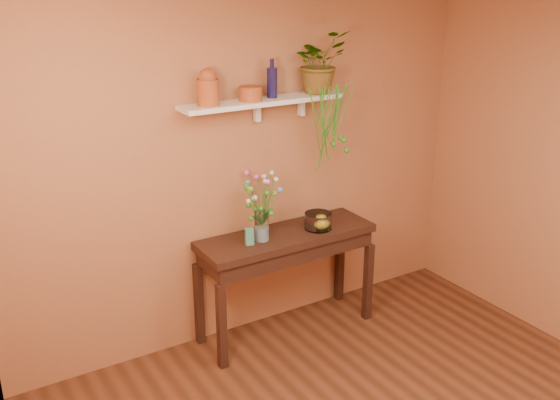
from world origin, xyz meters
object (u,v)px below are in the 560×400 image
at_px(terracotta_jug, 208,88).
at_px(glass_bowl, 318,221).
at_px(sideboard, 287,248).
at_px(blue_bottle, 272,82).
at_px(glass_vase, 262,228).
at_px(bouquet, 260,194).
at_px(spider_plant, 319,62).

bearing_deg(terracotta_jug, glass_bowl, -11.05).
bearing_deg(sideboard, terracotta_jug, 169.26).
relative_size(blue_bottle, glass_bowl, 1.31).
distance_m(blue_bottle, glass_vase, 1.11).
distance_m(sideboard, glass_bowl, 0.33).
xyz_separation_m(glass_vase, glass_bowl, (0.50, -0.04, -0.04)).
height_order(sideboard, bouquet, bouquet).
bearing_deg(bouquet, terracotta_jug, 162.27).
height_order(sideboard, terracotta_jug, terracotta_jug).
relative_size(glass_vase, glass_bowl, 1.07).
bearing_deg(blue_bottle, glass_vase, -140.35).
bearing_deg(glass_vase, terracotta_jug, 159.38).
height_order(spider_plant, bouquet, spider_plant).
distance_m(glass_vase, bouquet, 0.27).
relative_size(terracotta_jug, glass_bowl, 1.18).
distance_m(sideboard, glass_vase, 0.33).
bearing_deg(blue_bottle, glass_bowl, -32.05).
bearing_deg(spider_plant, blue_bottle, 178.96).
relative_size(terracotta_jug, blue_bottle, 0.91).
height_order(terracotta_jug, spider_plant, spider_plant).
relative_size(sideboard, bouquet, 3.13).
relative_size(blue_bottle, glass_vase, 1.22).
bearing_deg(glass_bowl, glass_vase, 175.97).
xyz_separation_m(sideboard, bouquet, (-0.24, 0.00, 0.50)).
distance_m(spider_plant, glass_bowl, 1.25).
relative_size(blue_bottle, bouquet, 0.62).
height_order(spider_plant, glass_vase, spider_plant).
relative_size(terracotta_jug, spider_plant, 0.55).
xyz_separation_m(blue_bottle, glass_vase, (-0.19, -0.16, -1.08)).
xyz_separation_m(terracotta_jug, glass_vase, (0.35, -0.13, -1.08)).
bearing_deg(glass_bowl, sideboard, 168.26).
relative_size(bouquet, glass_bowl, 2.10).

